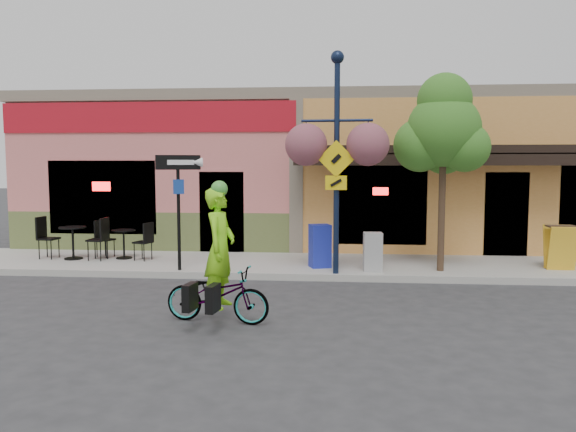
{
  "coord_description": "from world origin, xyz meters",
  "views": [
    {
      "loc": [
        0.08,
        -11.33,
        2.49
      ],
      "look_at": [
        -0.96,
        0.5,
        1.4
      ],
      "focal_mm": 35.0,
      "sensor_mm": 36.0,
      "label": 1
    }
  ],
  "objects_px": {
    "lamp_post": "(337,164)",
    "newspaper_box_blue": "(320,246)",
    "one_way_sign": "(179,213)",
    "street_tree": "(443,172)",
    "newspaper_box_grey": "(373,252)",
    "bicycle": "(217,295)",
    "building": "(335,172)",
    "cyclist_rider": "(220,264)"
  },
  "relations": [
    {
      "from": "lamp_post",
      "to": "newspaper_box_blue",
      "type": "height_order",
      "value": "lamp_post"
    },
    {
      "from": "one_way_sign",
      "to": "street_tree",
      "type": "xyz_separation_m",
      "value": [
        5.77,
        0.43,
        0.91
      ]
    },
    {
      "from": "newspaper_box_grey",
      "to": "street_tree",
      "type": "bearing_deg",
      "value": 4.12
    },
    {
      "from": "newspaper_box_blue",
      "to": "street_tree",
      "type": "height_order",
      "value": "street_tree"
    },
    {
      "from": "bicycle",
      "to": "newspaper_box_blue",
      "type": "xyz_separation_m",
      "value": [
        1.49,
        4.13,
        0.2
      ]
    },
    {
      "from": "bicycle",
      "to": "one_way_sign",
      "type": "xyz_separation_m",
      "value": [
        -1.62,
        3.5,
        0.98
      ]
    },
    {
      "from": "building",
      "to": "one_way_sign",
      "type": "relative_size",
      "value": 7.14
    },
    {
      "from": "lamp_post",
      "to": "one_way_sign",
      "type": "xyz_separation_m",
      "value": [
        -3.47,
        0.08,
        -1.09
      ]
    },
    {
      "from": "newspaper_box_blue",
      "to": "newspaper_box_grey",
      "type": "height_order",
      "value": "newspaper_box_blue"
    },
    {
      "from": "cyclist_rider",
      "to": "newspaper_box_grey",
      "type": "height_order",
      "value": "cyclist_rider"
    },
    {
      "from": "lamp_post",
      "to": "newspaper_box_grey",
      "type": "height_order",
      "value": "lamp_post"
    },
    {
      "from": "one_way_sign",
      "to": "newspaper_box_grey",
      "type": "height_order",
      "value": "one_way_sign"
    },
    {
      "from": "newspaper_box_blue",
      "to": "lamp_post",
      "type": "bearing_deg",
      "value": -81.52
    },
    {
      "from": "newspaper_box_blue",
      "to": "street_tree",
      "type": "distance_m",
      "value": 3.17
    },
    {
      "from": "cyclist_rider",
      "to": "newspaper_box_blue",
      "type": "bearing_deg",
      "value": -10.61
    },
    {
      "from": "lamp_post",
      "to": "newspaper_box_grey",
      "type": "bearing_deg",
      "value": 26.09
    },
    {
      "from": "newspaper_box_blue",
      "to": "newspaper_box_grey",
      "type": "bearing_deg",
      "value": -36.46
    },
    {
      "from": "newspaper_box_grey",
      "to": "newspaper_box_blue",
      "type": "bearing_deg",
      "value": 159.73
    },
    {
      "from": "lamp_post",
      "to": "street_tree",
      "type": "xyz_separation_m",
      "value": [
        2.3,
        0.51,
        -0.18
      ]
    },
    {
      "from": "one_way_sign",
      "to": "street_tree",
      "type": "distance_m",
      "value": 5.86
    },
    {
      "from": "one_way_sign",
      "to": "newspaper_box_blue",
      "type": "bearing_deg",
      "value": -13.1
    },
    {
      "from": "street_tree",
      "to": "building",
      "type": "bearing_deg",
      "value": 110.47
    },
    {
      "from": "lamp_post",
      "to": "street_tree",
      "type": "height_order",
      "value": "lamp_post"
    },
    {
      "from": "lamp_post",
      "to": "bicycle",
      "type": "bearing_deg",
      "value": -114.91
    },
    {
      "from": "one_way_sign",
      "to": "newspaper_box_blue",
      "type": "distance_m",
      "value": 3.26
    },
    {
      "from": "building",
      "to": "bicycle",
      "type": "xyz_separation_m",
      "value": [
        -1.79,
        -10.27,
        -1.81
      ]
    },
    {
      "from": "cyclist_rider",
      "to": "street_tree",
      "type": "bearing_deg",
      "value": -37.66
    },
    {
      "from": "bicycle",
      "to": "lamp_post",
      "type": "xyz_separation_m",
      "value": [
        1.85,
        3.42,
        2.07
      ]
    },
    {
      "from": "bicycle",
      "to": "one_way_sign",
      "type": "bearing_deg",
      "value": 33.32
    },
    {
      "from": "street_tree",
      "to": "cyclist_rider",
      "type": "bearing_deg",
      "value": -136.23
    },
    {
      "from": "cyclist_rider",
      "to": "bicycle",
      "type": "bearing_deg",
      "value": 98.57
    },
    {
      "from": "bicycle",
      "to": "newspaper_box_grey",
      "type": "relative_size",
      "value": 1.98
    },
    {
      "from": "building",
      "to": "lamp_post",
      "type": "bearing_deg",
      "value": -89.48
    },
    {
      "from": "one_way_sign",
      "to": "building",
      "type": "bearing_deg",
      "value": 38.73
    },
    {
      "from": "lamp_post",
      "to": "newspaper_box_blue",
      "type": "xyz_separation_m",
      "value": [
        -0.37,
        0.71,
        -1.87
      ]
    },
    {
      "from": "cyclist_rider",
      "to": "newspaper_box_grey",
      "type": "distance_m",
      "value": 4.59
    },
    {
      "from": "cyclist_rider",
      "to": "lamp_post",
      "type": "bearing_deg",
      "value": -19.21
    },
    {
      "from": "bicycle",
      "to": "newspaper_box_grey",
      "type": "xyz_separation_m",
      "value": [
        2.66,
        3.76,
        0.13
      ]
    },
    {
      "from": "building",
      "to": "newspaper_box_blue",
      "type": "relative_size",
      "value": 18.52
    },
    {
      "from": "one_way_sign",
      "to": "cyclist_rider",
      "type": "bearing_deg",
      "value": -89.14
    },
    {
      "from": "street_tree",
      "to": "newspaper_box_grey",
      "type": "bearing_deg",
      "value": -173.31
    },
    {
      "from": "building",
      "to": "cyclist_rider",
      "type": "distance_m",
      "value": 10.5
    }
  ]
}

